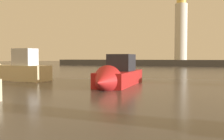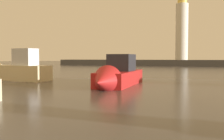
{
  "view_description": "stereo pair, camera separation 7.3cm",
  "coord_description": "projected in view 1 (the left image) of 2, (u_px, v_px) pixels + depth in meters",
  "views": [
    {
      "loc": [
        4.45,
        -2.12,
        2.07
      ],
      "look_at": [
        -1.54,
        13.9,
        1.25
      ],
      "focal_mm": 40.75,
      "sensor_mm": 36.0,
      "label": 1
    },
    {
      "loc": [
        4.52,
        -2.1,
        2.07
      ],
      "look_at": [
        -1.54,
        13.9,
        1.25
      ],
      "focal_mm": 40.75,
      "sensor_mm": 36.0,
      "label": 2
    }
  ],
  "objects": [
    {
      "name": "ground_plane",
      "position": [
        170.0,
        74.0,
        33.01
      ],
      "size": [
        220.0,
        220.0,
        0.0
      ],
      "primitive_type": "plane",
      "color": "#4C4742"
    },
    {
      "name": "breakwater",
      "position": [
        187.0,
        63.0,
        62.34
      ],
      "size": [
        69.87,
        4.56,
        1.55
      ],
      "primitive_type": "cube",
      "color": "#423F3D",
      "rests_on": "ground_plane"
    },
    {
      "name": "lighthouse",
      "position": [
        181.0,
        28.0,
        62.49
      ],
      "size": [
        3.0,
        3.0,
        16.8
      ],
      "color": "silver",
      "rests_on": "breakwater"
    },
    {
      "name": "motorboat_0",
      "position": [
        12.0,
        70.0,
        23.75
      ],
      "size": [
        8.0,
        2.57,
        3.1
      ],
      "color": "beige",
      "rests_on": "ground_plane"
    },
    {
      "name": "motorboat_3",
      "position": [
        116.0,
        76.0,
        18.44
      ],
      "size": [
        2.37,
        8.06,
        2.77
      ],
      "color": "#B21E1E",
      "rests_on": "ground_plane"
    }
  ]
}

